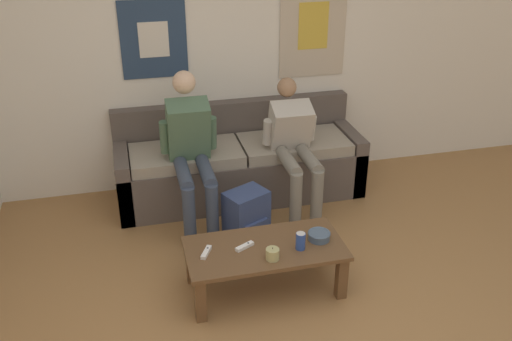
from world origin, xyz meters
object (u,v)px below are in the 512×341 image
person_seated_adult (191,147)px  person_seated_teen (294,144)px  ceramic_bowl (319,235)px  pillar_candle (273,254)px  drink_can_blue (301,241)px  game_controller_near_right (245,246)px  game_controller_near_left (206,252)px  coffee_table (265,254)px  backpack (247,217)px  couch (239,164)px

person_seated_adult → person_seated_teen: bearing=-0.6°
ceramic_bowl → pillar_candle: pillar_candle is taller
pillar_candle → drink_can_blue: bearing=18.0°
game_controller_near_right → person_seated_adult: bearing=101.3°
drink_can_blue → person_seated_teen: bearing=74.9°
pillar_candle → game_controller_near_left: size_ratio=0.63×
drink_can_blue → coffee_table: bearing=160.4°
person_seated_teen → drink_can_blue: bearing=-105.1°
backpack → ceramic_bowl: backpack is taller
backpack → game_controller_near_right: backpack is taller
coffee_table → ceramic_bowl: size_ratio=6.84×
person_seated_adult → game_controller_near_left: (-0.06, -1.03, -0.31)m
couch → person_seated_adult: person_seated_adult is taller
person_seated_adult → drink_can_blue: 1.29m
backpack → person_seated_teen: bearing=37.8°
backpack → game_controller_near_right: (-0.16, -0.63, 0.16)m
ceramic_bowl → pillar_candle: (-0.38, -0.15, 0.01)m
ceramic_bowl → pillar_candle: bearing=-158.7°
drink_can_blue → game_controller_near_left: 0.64m
person_seated_adult → backpack: 0.72m
coffee_table → backpack: backpack is taller
person_seated_adult → drink_can_blue: bearing=-63.1°
drink_can_blue → pillar_candle: bearing=-162.0°
drink_can_blue → game_controller_near_right: bearing=164.6°
coffee_table → game_controller_near_right: bearing=171.9°
pillar_candle → ceramic_bowl: bearing=21.3°
ceramic_bowl → coffee_table: bearing=179.5°
ceramic_bowl → person_seated_adult: bearing=124.9°
ceramic_bowl → couch: bearing=100.2°
coffee_table → game_controller_near_left: bearing=177.9°
ceramic_bowl → game_controller_near_right: ceramic_bowl is taller
backpack → game_controller_near_right: 0.67m
backpack → person_seated_adult: bearing=132.7°
backpack → game_controller_near_right: size_ratio=2.97×
ceramic_bowl → drink_can_blue: size_ratio=1.28×
person_seated_adult → ceramic_bowl: 1.31m
coffee_table → ceramic_bowl: bearing=-0.5°
person_seated_adult → game_controller_near_left: 1.08m
person_seated_adult → couch: bearing=38.2°
coffee_table → person_seated_adult: size_ratio=0.87×
coffee_table → person_seated_adult: person_seated_adult is taller
person_seated_teen → ceramic_bowl: size_ratio=7.02×
pillar_candle → couch: bearing=85.6°
pillar_candle → game_controller_near_left: 0.45m
person_seated_adult → person_seated_teen: person_seated_adult is taller
coffee_table → couch: bearing=84.6°
coffee_table → person_seated_teen: 1.20m
person_seated_adult → backpack: size_ratio=2.93×
pillar_candle → game_controller_near_right: pillar_candle is taller
pillar_candle → drink_can_blue: drink_can_blue is taller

